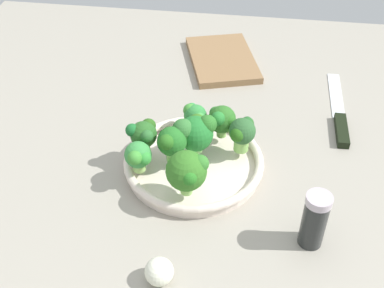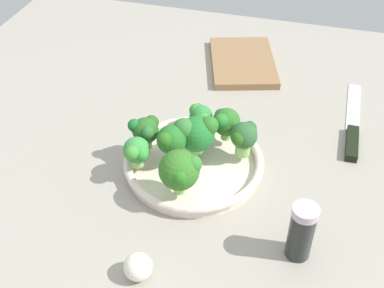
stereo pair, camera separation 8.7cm
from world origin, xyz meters
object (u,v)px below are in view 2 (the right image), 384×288
object	(u,v)px
broccoli_floret_2	(171,142)
garlic_bulb	(138,267)
knife	(353,129)
broccoli_floret_4	(179,170)
broccoli_floret_5	(200,116)
broccoli_floret_6	(244,136)
bowl	(192,163)
broccoli_floret_0	(195,132)
broccoli_floret_3	(137,151)
broccoli_floret_1	(146,130)
pepper_shaker	(301,232)
cutting_board	(243,62)
broccoli_floret_7	(226,122)

from	to	relation	value
broccoli_floret_2	garlic_bulb	distance (cm)	23.15
garlic_bulb	knife	bearing A→B (deg)	-33.99
broccoli_floret_4	broccoli_floret_5	world-z (taller)	broccoli_floret_4
broccoli_floret_6	knife	bearing A→B (deg)	-51.05
bowl	broccoli_floret_0	bearing A→B (deg)	-1.37
broccoli_floret_3	broccoli_floret_4	world-z (taller)	broccoli_floret_4
broccoli_floret_1	pepper_shaker	size ratio (longest dim) A/B	0.62
broccoli_floret_6	garlic_bulb	world-z (taller)	broccoli_floret_6
broccoli_floret_5	broccoli_floret_2	bearing A→B (deg)	165.03
broccoli_floret_0	broccoli_floret_5	xyz separation A→B (cm)	(6.14, 0.71, -1.12)
bowl	broccoli_floret_5	size ratio (longest dim) A/B	4.81
broccoli_floret_2	knife	bearing A→B (deg)	-56.34
garlic_bulb	broccoli_floret_1	bearing A→B (deg)	16.61
broccoli_floret_0	broccoli_floret_3	size ratio (longest dim) A/B	1.35
cutting_board	broccoli_floret_5	bearing A→B (deg)	174.97
bowl	broccoli_floret_0	world-z (taller)	broccoli_floret_0
broccoli_floret_5	broccoli_floret_3	bearing A→B (deg)	148.84
broccoli_floret_0	broccoli_floret_5	size ratio (longest dim) A/B	1.46
knife	broccoli_floret_5	bearing A→B (deg)	110.80
broccoli_floret_1	broccoli_floret_7	world-z (taller)	broccoli_floret_7
broccoli_floret_3	cutting_board	xyz separation A→B (cm)	(42.75, -10.45, -5.35)
broccoli_floret_3	pepper_shaker	bearing A→B (deg)	-107.70
bowl	pepper_shaker	bearing A→B (deg)	-124.40
broccoli_floret_1	broccoli_floret_2	distance (cm)	5.82
knife	pepper_shaker	bearing A→B (deg)	167.51
broccoli_floret_0	garlic_bulb	xyz separation A→B (cm)	(-26.31, 1.36, -4.90)
broccoli_floret_3	knife	distance (cm)	43.81
broccoli_floret_7	cutting_board	xyz separation A→B (cm)	(31.28, 2.57, -5.92)
broccoli_floret_4	broccoli_floret_6	xyz separation A→B (cm)	(12.19, -8.17, -0.79)
broccoli_floret_5	broccoli_floret_6	size ratio (longest dim) A/B	0.79
garlic_bulb	broccoli_floret_6	bearing A→B (deg)	-19.60
broccoli_floret_0	broccoli_floret_6	size ratio (longest dim) A/B	1.16
broccoli_floret_7	cutting_board	world-z (taller)	broccoli_floret_7
broccoli_floret_0	cutting_board	world-z (taller)	broccoli_floret_0
knife	cutting_board	bearing A→B (deg)	53.80
broccoli_floret_6	knife	distance (cm)	25.67
pepper_shaker	broccoli_floret_7	bearing A→B (deg)	37.70
broccoli_floret_5	broccoli_floret_0	bearing A→B (deg)	-173.41
bowl	broccoli_floret_1	distance (cm)	10.23
broccoli_floret_0	broccoli_floret_3	distance (cm)	10.94
broccoli_floret_3	bowl	bearing A→B (deg)	-60.46
broccoli_floret_2	pepper_shaker	world-z (taller)	pepper_shaker
broccoli_floret_1	broccoli_floret_2	bearing A→B (deg)	-112.31
broccoli_floret_5	knife	bearing A→B (deg)	-69.20
cutting_board	broccoli_floret_3	bearing A→B (deg)	166.27
bowl	garlic_bulb	xyz separation A→B (cm)	(-24.33, 1.32, 0.68)
bowl	broccoli_floret_0	size ratio (longest dim) A/B	3.30
broccoli_floret_1	broccoli_floret_3	size ratio (longest dim) A/B	1.10
broccoli_floret_5	garlic_bulb	xyz separation A→B (cm)	(-32.46, 0.66, -3.79)
broccoli_floret_3	broccoli_floret_5	bearing A→B (deg)	-31.16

